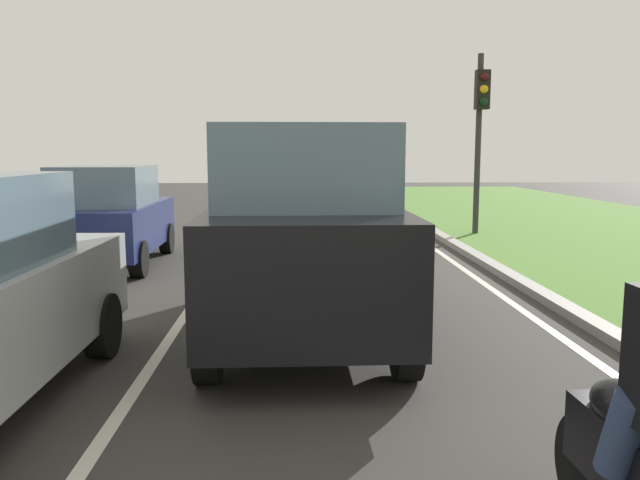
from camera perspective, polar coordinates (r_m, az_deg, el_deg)
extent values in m
plane|color=#383533|center=(11.82, -5.52, -2.03)|extent=(60.00, 60.00, 0.00)
cube|color=silver|center=(11.88, -8.90, -2.02)|extent=(0.12, 32.00, 0.01)
cube|color=silver|center=(12.15, 11.69, -1.87)|extent=(0.12, 32.00, 0.01)
cube|color=#9E9B93|center=(12.27, 13.97, -1.57)|extent=(0.24, 48.00, 0.12)
cube|color=black|center=(7.11, -1.50, -1.02)|extent=(1.95, 4.52, 1.10)
cube|color=slate|center=(6.87, -1.50, 6.63)|extent=(1.73, 2.72, 0.80)
cylinder|color=black|center=(8.74, -7.48, -3.06)|extent=(0.23, 0.76, 0.76)
cylinder|color=black|center=(8.77, 4.00, -2.97)|extent=(0.23, 0.76, 0.76)
cylinder|color=black|center=(5.78, -9.91, -8.84)|extent=(0.23, 0.76, 0.76)
cylinder|color=black|center=(5.83, 7.62, -8.65)|extent=(0.23, 0.76, 0.76)
cylinder|color=black|center=(6.75, -18.81, -7.23)|extent=(0.23, 0.64, 0.64)
cube|color=navy|center=(12.10, -18.13, 1.20)|extent=(1.71, 3.73, 0.80)
cube|color=slate|center=(11.80, -18.59, 4.62)|extent=(1.51, 1.93, 0.68)
cylinder|color=black|center=(13.55, -19.79, 0.10)|extent=(0.23, 0.60, 0.60)
cylinder|color=black|center=(13.20, -13.50, 0.15)|extent=(0.23, 0.60, 0.60)
cylinder|color=black|center=(11.19, -23.41, -1.65)|extent=(0.23, 0.60, 0.60)
cylinder|color=black|center=(10.76, -15.85, -1.65)|extent=(0.23, 0.60, 0.60)
ellipsoid|color=black|center=(3.54, 25.61, -13.32)|extent=(0.29, 0.51, 0.24)
cylinder|color=black|center=(4.01, 22.63, -18.32)|extent=(0.11, 0.60, 0.60)
cylinder|color=navy|center=(3.23, 25.33, -15.34)|extent=(0.17, 0.30, 0.45)
cylinder|color=#2D2D2D|center=(15.89, 13.89, 8.11)|extent=(0.14, 0.14, 4.30)
cube|color=black|center=(15.76, 14.26, 12.85)|extent=(0.32, 0.24, 0.90)
sphere|color=#3F0F0F|center=(15.66, 14.43, 13.90)|extent=(0.20, 0.20, 0.20)
sphere|color=#F2AD19|center=(15.63, 14.39, 12.88)|extent=(0.20, 0.20, 0.20)
sphere|color=black|center=(15.61, 14.36, 11.86)|extent=(0.20, 0.20, 0.20)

